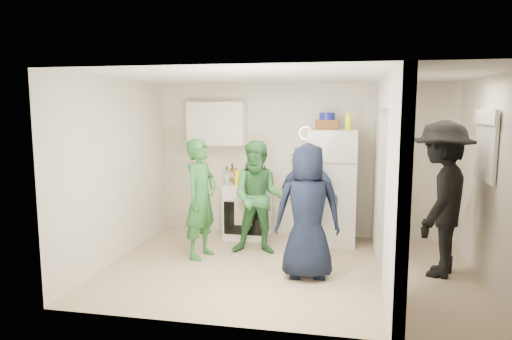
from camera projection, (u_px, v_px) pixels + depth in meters
The scene contains 39 objects.
floor at pixel (289, 269), 6.01m from camera, with size 4.80×4.80×0.00m, color #C8B38D.
wall_back at pixel (302, 160), 7.49m from camera, with size 4.80×4.80×0.00m, color silver.
wall_front at pixel (268, 202), 4.19m from camera, with size 4.80×4.80×0.00m, color silver.
wall_left at pixel (118, 170), 6.30m from camera, with size 3.40×3.40×0.00m, color silver.
wall_right at pixel (492, 181), 5.39m from camera, with size 3.40×3.40×0.00m, color silver.
ceiling at pixel (291, 76), 5.67m from camera, with size 4.80×4.80×0.00m, color white.
partition_pier_back at pixel (380, 167), 6.68m from camera, with size 0.12×1.20×2.50m, color silver.
partition_pier_front at pixel (397, 195), 4.54m from camera, with size 0.12×1.20×2.50m, color silver.
partition_header at pixel (390, 92), 5.47m from camera, with size 0.12×1.00×0.40m, color silver.
stove at pixel (248, 211), 7.45m from camera, with size 0.74×0.62×0.88m, color white.
upper_cabinet at pixel (217, 123), 7.50m from camera, with size 0.95×0.34×0.70m, color silver.
fridge at pixel (332, 187), 7.10m from camera, with size 0.73×0.71×1.77m, color white.
wicker_basket at pixel (327, 125), 7.04m from camera, with size 0.35×0.25×0.15m, color brown.
blue_bowl at pixel (327, 116), 7.02m from camera, with size 0.24×0.24×0.11m, color navy.
yellow_cup_stack_top at pixel (348, 122), 6.82m from camera, with size 0.09×0.09×0.25m, color #ECFF15.
wall_clock at pixel (306, 133), 7.40m from camera, with size 0.22×0.22×0.03m, color white.
spice_shelf at pixel (302, 155), 7.43m from camera, with size 0.35×0.08×0.03m, color olive.
nook_window at pixel (488, 146), 5.53m from camera, with size 0.03×0.70×0.80m, color black.
nook_window_frame at pixel (486, 146), 5.53m from camera, with size 0.04×0.76×0.86m, color white.
nook_valance at pixel (486, 117), 5.49m from camera, with size 0.04×0.82×0.18m, color white.
yellow_cup_stack_stove at pixel (237, 178), 7.18m from camera, with size 0.09×0.09×0.25m, color yellow.
red_cup at pixel (259, 183), 7.14m from camera, with size 0.09×0.09×0.12m, color red.
person_green_left at pixel (201, 199), 6.39m from camera, with size 0.61×0.40×1.68m, color #2B6C34.
person_green_center at pixel (259, 198), 6.57m from camera, with size 0.80×0.62×1.64m, color #33743E.
person_denim at pixel (307, 198), 6.65m from camera, with size 0.95×0.39×1.61m, color #375478.
person_navy at pixel (308, 212), 5.61m from camera, with size 0.82×0.53×1.68m, color black.
person_nook at pixel (441, 199), 5.69m from camera, with size 1.27×0.73×1.96m, color black.
bottle_a at pixel (232, 173), 7.55m from camera, with size 0.08×0.08×0.31m, color brown.
bottle_b at pixel (236, 176), 7.34m from camera, with size 0.07×0.07×0.25m, color #194B1C.
bottle_c at pixel (246, 173), 7.51m from camera, with size 0.06×0.06×0.31m, color #9BA5A8.
bottle_d at pixel (249, 176), 7.33m from camera, with size 0.08×0.08×0.27m, color brown.
bottle_e at pixel (256, 175), 7.53m from camera, with size 0.08×0.08×0.24m, color #8C949B.
bottle_f at pixel (260, 176), 7.36m from camera, with size 0.07×0.07×0.27m, color #13341A.
bottle_g at pixel (265, 174), 7.44m from camera, with size 0.07×0.07×0.29m, color olive.
bottle_h at pixel (227, 176), 7.29m from camera, with size 0.08×0.08×0.30m, color #91969B.
bottle_i at pixel (252, 176), 7.44m from camera, with size 0.08×0.08×0.25m, color brown.
bottle_j at pixel (266, 177), 7.22m from camera, with size 0.06×0.06×0.29m, color #1F5B2B.
bottle_k at pixel (237, 176), 7.46m from camera, with size 0.06×0.06×0.25m, color brown.
bottle_l at pixel (254, 176), 7.21m from camera, with size 0.06×0.06×0.29m, color #B5BBC8.
Camera 1 is at (0.68, -5.75, 2.11)m, focal length 32.00 mm.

